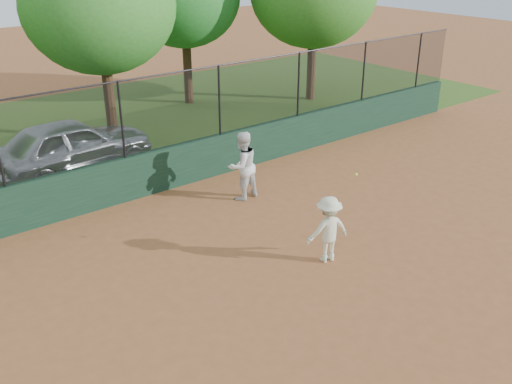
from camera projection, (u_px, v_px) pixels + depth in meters
ground at (294, 294)px, 11.19m from camera, size 80.00×80.00×0.00m
back_wall at (144, 174)px, 15.23m from camera, size 26.00×0.20×1.20m
grass_strip at (63, 138)px, 19.76m from camera, size 36.00×12.00×0.01m
parked_car at (72, 145)px, 16.72m from camera, size 4.83×2.21×1.60m
player_second at (242, 166)px, 14.92m from camera, size 0.95×0.76×1.85m
player_main at (328, 229)px, 12.07m from camera, size 1.07×0.77×2.04m
fence_assembly at (138, 115)px, 14.54m from camera, size 26.00×0.06×2.00m
tree_2 at (100, 7)px, 18.03m from camera, size 4.95×4.50×6.51m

